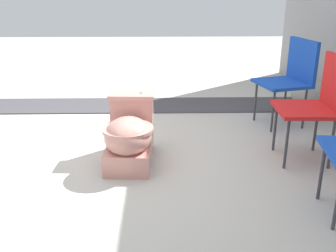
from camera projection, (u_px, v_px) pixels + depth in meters
ground_plane at (101, 156)px, 3.24m from camera, size 14.00×14.00×0.00m
gravel_strip at (160, 105)px, 4.51m from camera, size 0.56×8.00×0.01m
toilet at (130, 136)px, 3.06m from camera, size 0.65×0.41×0.52m
folding_chair_left at (292, 73)px, 3.78m from camera, size 0.54×0.54×0.83m
folding_chair_middle at (320, 98)px, 3.00m from camera, size 0.45×0.45×0.83m
boulder_near at (309, 94)px, 4.41m from camera, size 0.55×0.50×0.32m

